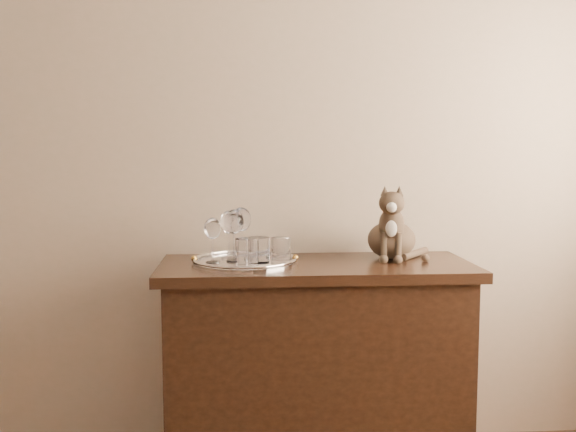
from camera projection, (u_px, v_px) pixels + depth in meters
name	position (u px, v px, depth m)	size (l,w,h in m)	color
wall_back	(166.00, 134.00, 2.68)	(4.00, 0.10, 2.70)	tan
sideboard	(316.00, 370.00, 2.51)	(1.20, 0.50, 0.85)	black
tray	(245.00, 262.00, 2.47)	(0.40, 0.40, 0.01)	silver
wine_glass_a	(229.00, 235.00, 2.51)	(0.07, 0.07, 0.19)	white
wine_glass_b	(241.00, 233.00, 2.52)	(0.08, 0.08, 0.20)	silver
wine_glass_c	(213.00, 240.00, 2.41)	(0.07, 0.07, 0.17)	silver
wine_glass_d	(234.00, 235.00, 2.45)	(0.08, 0.08, 0.20)	silver
tumbler_a	(259.00, 250.00, 2.42)	(0.09, 0.09, 0.10)	white
tumbler_b	(247.00, 252.00, 2.38)	(0.09, 0.09, 0.10)	silver
tumbler_c	(281.00, 249.00, 2.49)	(0.08, 0.08, 0.09)	silver
cat	(392.00, 221.00, 2.57)	(0.29, 0.27, 0.30)	brown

